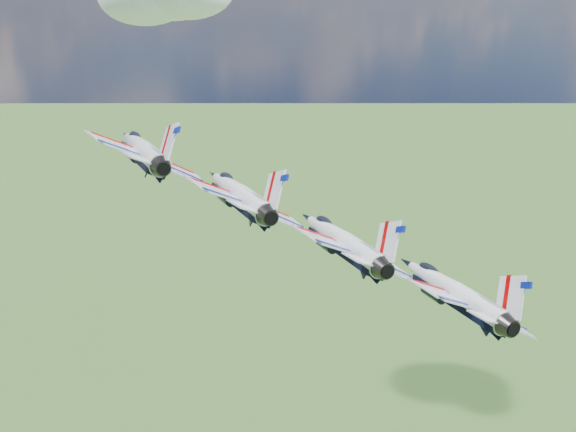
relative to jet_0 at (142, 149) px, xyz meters
name	(u,v)px	position (x,y,z in m)	size (l,w,h in m)	color
jet_0	(142,149)	(0.00, 0.00, 0.00)	(11.77, 17.43, 5.21)	white
jet_1	(237,193)	(7.87, -7.38, -3.54)	(11.77, 17.43, 5.21)	white
jet_2	(340,240)	(15.74, -14.77, -7.08)	(11.77, 17.43, 5.21)	white
jet_3	(451,290)	(23.61, -22.15, -10.61)	(11.77, 17.43, 5.21)	white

